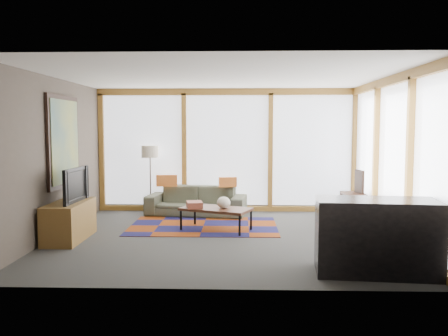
{
  "coord_description": "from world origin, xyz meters",
  "views": [
    {
      "loc": [
        0.26,
        -7.61,
        1.8
      ],
      "look_at": [
        0.0,
        0.4,
        1.1
      ],
      "focal_mm": 38.0,
      "sensor_mm": 36.0,
      "label": 1
    }
  ],
  "objects_px": {
    "coffee_table": "(216,219)",
    "tv_console": "(69,221)",
    "bookshelf": "(364,215)",
    "television": "(70,185)",
    "floor_lamp": "(150,180)",
    "bar_counter": "(377,237)",
    "sofa": "(196,201)"
  },
  "relations": [
    {
      "from": "sofa",
      "to": "bookshelf",
      "type": "relative_size",
      "value": 0.92
    },
    {
      "from": "sofa",
      "to": "tv_console",
      "type": "bearing_deg",
      "value": -122.16
    },
    {
      "from": "bookshelf",
      "to": "bar_counter",
      "type": "xyz_separation_m",
      "value": [
        -0.49,
        -2.45,
        0.19
      ]
    },
    {
      "from": "floor_lamp",
      "to": "bar_counter",
      "type": "relative_size",
      "value": 0.97
    },
    {
      "from": "tv_console",
      "to": "bookshelf",
      "type": "bearing_deg",
      "value": 9.79
    },
    {
      "from": "floor_lamp",
      "to": "bar_counter",
      "type": "xyz_separation_m",
      "value": [
        3.53,
        -3.95,
        -0.25
      ]
    },
    {
      "from": "sofa",
      "to": "bar_counter",
      "type": "height_order",
      "value": "bar_counter"
    },
    {
      "from": "tv_console",
      "to": "bar_counter",
      "type": "xyz_separation_m",
      "value": [
        4.39,
        -1.6,
        0.16
      ]
    },
    {
      "from": "floor_lamp",
      "to": "television",
      "type": "distance_m",
      "value": 2.47
    },
    {
      "from": "coffee_table",
      "to": "tv_console",
      "type": "distance_m",
      "value": 2.43
    },
    {
      "from": "tv_console",
      "to": "television",
      "type": "distance_m",
      "value": 0.58
    },
    {
      "from": "bookshelf",
      "to": "tv_console",
      "type": "bearing_deg",
      "value": -170.21
    },
    {
      "from": "sofa",
      "to": "television",
      "type": "relative_size",
      "value": 2.1
    },
    {
      "from": "bookshelf",
      "to": "floor_lamp",
      "type": "bearing_deg",
      "value": 159.47
    },
    {
      "from": "coffee_table",
      "to": "bookshelf",
      "type": "distance_m",
      "value": 2.57
    },
    {
      "from": "bookshelf",
      "to": "television",
      "type": "relative_size",
      "value": 2.29
    },
    {
      "from": "bookshelf",
      "to": "television",
      "type": "xyz_separation_m",
      "value": [
        -4.85,
        -0.81,
        0.61
      ]
    },
    {
      "from": "coffee_table",
      "to": "tv_console",
      "type": "xyz_separation_m",
      "value": [
        -2.31,
        -0.76,
        0.1
      ]
    },
    {
      "from": "sofa",
      "to": "coffee_table",
      "type": "xyz_separation_m",
      "value": [
        0.47,
        -1.42,
        -0.09
      ]
    },
    {
      "from": "floor_lamp",
      "to": "coffee_table",
      "type": "distance_m",
      "value": 2.2
    },
    {
      "from": "bookshelf",
      "to": "television",
      "type": "bearing_deg",
      "value": -170.48
    },
    {
      "from": "sofa",
      "to": "bar_counter",
      "type": "bearing_deg",
      "value": -48.16
    },
    {
      "from": "sofa",
      "to": "floor_lamp",
      "type": "xyz_separation_m",
      "value": [
        -0.97,
        0.16,
        0.41
      ]
    },
    {
      "from": "sofa",
      "to": "television",
      "type": "distance_m",
      "value": 2.87
    },
    {
      "from": "coffee_table",
      "to": "bookshelf",
      "type": "xyz_separation_m",
      "value": [
        2.57,
        0.08,
        0.07
      ]
    },
    {
      "from": "sofa",
      "to": "coffee_table",
      "type": "distance_m",
      "value": 1.5
    },
    {
      "from": "sofa",
      "to": "television",
      "type": "xyz_separation_m",
      "value": [
        -1.81,
        -2.16,
        0.59
      ]
    },
    {
      "from": "floor_lamp",
      "to": "coffee_table",
      "type": "xyz_separation_m",
      "value": [
        1.44,
        -1.58,
        -0.51
      ]
    },
    {
      "from": "floor_lamp",
      "to": "bookshelf",
      "type": "bearing_deg",
      "value": -20.53
    },
    {
      "from": "floor_lamp",
      "to": "tv_console",
      "type": "bearing_deg",
      "value": -110.2
    },
    {
      "from": "bookshelf",
      "to": "tv_console",
      "type": "height_order",
      "value": "tv_console"
    },
    {
      "from": "floor_lamp",
      "to": "bookshelf",
      "type": "distance_m",
      "value": 4.31
    }
  ]
}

